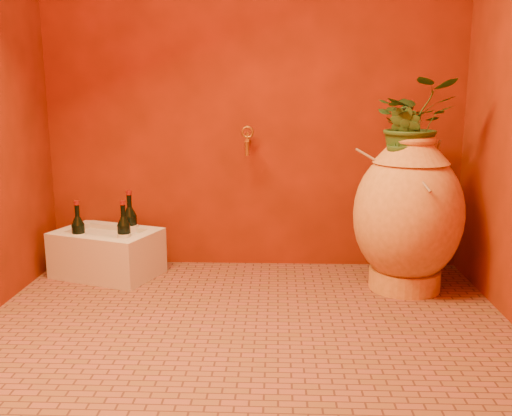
{
  "coord_description": "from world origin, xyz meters",
  "views": [
    {
      "loc": [
        0.14,
        -2.45,
        1.09
      ],
      "look_at": [
        0.04,
        0.35,
        0.49
      ],
      "focal_mm": 40.0,
      "sensor_mm": 36.0,
      "label": 1
    }
  ],
  "objects_px": {
    "wine_bottle_b": "(124,236)",
    "wall_tap": "(247,139)",
    "amphora": "(408,214)",
    "wine_bottle_a": "(79,236)",
    "wine_bottle_c": "(130,227)",
    "stone_basin": "(107,254)"
  },
  "relations": [
    {
      "from": "wine_bottle_b",
      "to": "wine_bottle_c",
      "type": "xyz_separation_m",
      "value": [
        -0.0,
        0.16,
        0.01
      ]
    },
    {
      "from": "wine_bottle_c",
      "to": "wine_bottle_b",
      "type": "bearing_deg",
      "value": -88.67
    },
    {
      "from": "wine_bottle_a",
      "to": "wine_bottle_c",
      "type": "relative_size",
      "value": 0.9
    },
    {
      "from": "wine_bottle_c",
      "to": "wall_tap",
      "type": "distance_m",
      "value": 0.87
    },
    {
      "from": "amphora",
      "to": "stone_basin",
      "type": "relative_size",
      "value": 1.26
    },
    {
      "from": "wine_bottle_b",
      "to": "stone_basin",
      "type": "bearing_deg",
      "value": 148.59
    },
    {
      "from": "wine_bottle_a",
      "to": "wall_tap",
      "type": "bearing_deg",
      "value": 14.93
    },
    {
      "from": "stone_basin",
      "to": "wine_bottle_b",
      "type": "bearing_deg",
      "value": -31.41
    },
    {
      "from": "amphora",
      "to": "wall_tap",
      "type": "xyz_separation_m",
      "value": [
        -0.88,
        0.34,
        0.37
      ]
    },
    {
      "from": "wine_bottle_c",
      "to": "stone_basin",
      "type": "bearing_deg",
      "value": -147.57
    },
    {
      "from": "wine_bottle_a",
      "to": "wine_bottle_b",
      "type": "relative_size",
      "value": 0.99
    },
    {
      "from": "stone_basin",
      "to": "wall_tap",
      "type": "bearing_deg",
      "value": 12.16
    },
    {
      "from": "wine_bottle_a",
      "to": "amphora",
      "type": "bearing_deg",
      "value": -2.63
    },
    {
      "from": "stone_basin",
      "to": "wine_bottle_b",
      "type": "relative_size",
      "value": 2.11
    },
    {
      "from": "wine_bottle_b",
      "to": "wall_tap",
      "type": "bearing_deg",
      "value": 20.13
    },
    {
      "from": "stone_basin",
      "to": "wine_bottle_c",
      "type": "xyz_separation_m",
      "value": [
        0.12,
        0.08,
        0.14
      ]
    },
    {
      "from": "wine_bottle_a",
      "to": "wine_bottle_b",
      "type": "height_order",
      "value": "wine_bottle_b"
    },
    {
      "from": "amphora",
      "to": "wall_tap",
      "type": "bearing_deg",
      "value": 159.01
    },
    {
      "from": "wine_bottle_b",
      "to": "wine_bottle_c",
      "type": "bearing_deg",
      "value": 91.33
    },
    {
      "from": "wine_bottle_b",
      "to": "wall_tap",
      "type": "relative_size",
      "value": 1.9
    },
    {
      "from": "wine_bottle_c",
      "to": "wall_tap",
      "type": "relative_size",
      "value": 2.09
    },
    {
      "from": "wine_bottle_b",
      "to": "wine_bottle_c",
      "type": "height_order",
      "value": "wine_bottle_c"
    }
  ]
}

